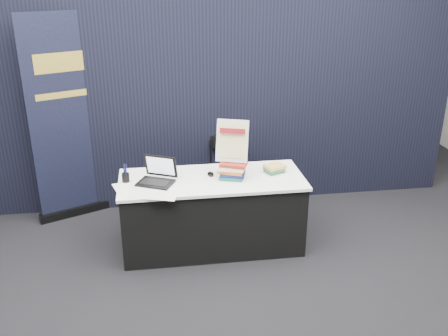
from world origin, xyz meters
TOP-DOWN VIEW (x-y plane):
  - floor at (0.00, 0.00)m, footprint 8.00×8.00m
  - wall_back at (0.00, 4.00)m, footprint 8.00×0.02m
  - drape_partition at (0.00, 1.60)m, footprint 6.00×0.08m
  - display_table at (0.00, 0.55)m, footprint 1.80×0.75m
  - laptop at (-0.55, 0.53)m, footprint 0.39×0.38m
  - mouse at (-0.00, 0.62)m, footprint 0.07×0.10m
  - brochure_left at (-0.77, 0.48)m, footprint 0.38×0.32m
  - brochure_mid at (-0.62, 0.29)m, footprint 0.37×0.29m
  - brochure_right at (-0.49, 0.23)m, footprint 0.33×0.28m
  - pen_cup at (-0.82, 0.58)m, footprint 0.09×0.09m
  - book_stack_tall at (0.20, 0.53)m, footprint 0.29×0.26m
  - book_stack_short at (0.64, 0.61)m, footprint 0.22×0.20m
  - info_sign at (0.20, 0.56)m, footprint 0.33×0.21m
  - pullup_banner at (-1.41, 1.50)m, footprint 0.91×0.48m
  - stacking_chair at (0.28, 1.33)m, footprint 0.48×0.50m

SIDE VIEW (x-z plane):
  - floor at x=0.00m, z-range 0.00..0.00m
  - display_table at x=0.00m, z-range 0.00..0.75m
  - stacking_chair at x=0.28m, z-range 0.05..0.90m
  - brochure_right at x=-0.49m, z-range 0.75..0.75m
  - brochure_left at x=-0.77m, z-range 0.75..0.75m
  - brochure_mid at x=-0.62m, z-range 0.75..0.75m
  - mouse at x=0.00m, z-range 0.75..0.78m
  - book_stack_short at x=0.64m, z-range 0.75..0.83m
  - pen_cup at x=-0.82m, z-range 0.75..0.84m
  - laptop at x=-0.55m, z-range 0.69..0.93m
  - book_stack_tall at x=0.20m, z-range 0.75..0.92m
  - pullup_banner at x=-1.41m, z-range -0.13..2.13m
  - info_sign at x=0.20m, z-range 0.91..1.33m
  - drape_partition at x=0.00m, z-range 0.00..2.40m
  - wall_back at x=0.00m, z-range 0.00..3.50m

